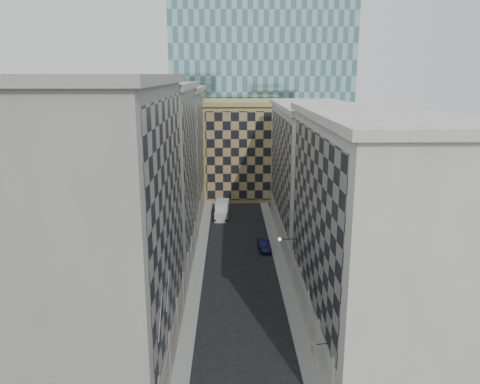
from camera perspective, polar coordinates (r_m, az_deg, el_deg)
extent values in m
cube|color=gray|center=(59.17, -5.16, -9.42)|extent=(1.50, 100.00, 0.15)
cube|color=gray|center=(59.39, 5.14, -9.32)|extent=(1.50, 100.00, 0.15)
cube|color=gray|center=(38.42, -16.02, -4.90)|extent=(10.00, 22.00, 23.00)
cube|color=gray|center=(37.02, -8.84, -2.79)|extent=(0.25, 19.36, 18.00)
cube|color=gray|center=(41.77, -8.34, -17.92)|extent=(0.45, 21.12, 3.20)
cube|color=gray|center=(36.44, -17.31, 13.02)|extent=(10.80, 22.80, 0.70)
cylinder|color=gray|center=(39.17, -9.11, -19.30)|extent=(0.90, 0.90, 4.40)
cylinder|color=gray|center=(43.83, -8.13, -15.35)|extent=(0.90, 0.90, 4.40)
cylinder|color=gray|center=(48.66, -7.37, -12.17)|extent=(0.90, 0.90, 4.40)
cube|color=gray|center=(59.31, -10.76, 1.56)|extent=(10.00, 22.00, 22.00)
cube|color=gray|center=(58.39, -6.09, 3.04)|extent=(0.25, 19.36, 17.00)
cube|color=gray|center=(61.43, -5.90, -6.99)|extent=(0.45, 21.12, 3.20)
cube|color=gray|center=(57.95, -11.28, 12.58)|extent=(10.80, 22.80, 0.70)
cylinder|color=gray|center=(53.61, -6.76, -9.57)|extent=(0.90, 0.90, 4.40)
cylinder|color=gray|center=(58.67, -6.27, -7.41)|extent=(0.90, 0.90, 4.40)
cylinder|color=gray|center=(63.80, -5.86, -5.60)|extent=(0.90, 0.90, 4.40)
cylinder|color=gray|center=(68.99, -5.51, -4.05)|extent=(0.90, 0.90, 4.40)
cube|color=gray|center=(80.79, -8.26, 4.62)|extent=(10.00, 22.00, 21.00)
cube|color=gray|center=(80.11, -4.81, 5.72)|extent=(0.25, 19.36, 16.00)
cube|color=gray|center=(82.28, -4.72, -1.46)|extent=(0.45, 21.12, 3.20)
cube|color=gray|center=(79.74, -8.54, 12.33)|extent=(10.80, 22.80, 0.70)
cylinder|color=gray|center=(74.22, -5.21, -2.73)|extent=(0.90, 0.90, 4.40)
cylinder|color=gray|center=(79.48, -4.95, -1.58)|extent=(0.90, 0.90, 4.40)
cylinder|color=gray|center=(84.78, -4.72, -0.57)|extent=(0.90, 0.90, 4.40)
cylinder|color=gray|center=(90.10, -4.52, 0.32)|extent=(0.90, 0.90, 4.40)
cube|color=beige|center=(43.20, 15.27, -4.83)|extent=(10.00, 26.00, 20.00)
cube|color=gray|center=(41.61, 8.94, -3.04)|extent=(0.25, 22.88, 15.00)
cube|color=beige|center=(45.52, 8.56, -15.03)|extent=(0.45, 24.96, 3.20)
cube|color=beige|center=(41.11, 16.22, 8.96)|extent=(10.80, 26.80, 0.70)
cylinder|color=beige|center=(40.85, 10.08, -17.81)|extent=(0.90, 0.90, 4.40)
cylinder|color=beige|center=(45.26, 8.78, -14.36)|extent=(0.90, 0.90, 4.40)
cylinder|color=beige|center=(49.82, 7.74, -11.52)|extent=(0.90, 0.90, 4.40)
cylinder|color=beige|center=(54.50, 6.89, -9.17)|extent=(0.90, 0.90, 4.40)
cube|color=beige|center=(68.71, 8.99, 2.07)|extent=(10.00, 28.00, 19.00)
cube|color=gray|center=(67.71, 4.96, 3.31)|extent=(0.25, 24.64, 14.00)
cube|color=beige|center=(70.09, 4.86, -4.26)|extent=(0.45, 26.88, 3.20)
cube|color=beige|center=(67.37, 9.31, 10.29)|extent=(10.80, 28.80, 0.70)
cube|color=tan|center=(93.32, 0.70, 5.11)|extent=(16.00, 14.00, 18.00)
cube|color=tan|center=(86.32, 0.86, 4.37)|extent=(15.20, 0.25, 16.50)
cube|color=tan|center=(92.31, 0.72, 10.88)|extent=(16.80, 14.80, 0.80)
cube|color=#302925|center=(106.55, -0.64, 8.95)|extent=(6.00, 6.00, 28.00)
cube|color=#302925|center=(106.23, -0.67, 16.87)|extent=(7.00, 7.00, 1.40)
cylinder|color=gray|center=(32.52, -9.72, -14.90)|extent=(0.10, 2.33, 2.33)
cylinder|color=gray|center=(36.03, -8.80, -11.82)|extent=(0.10, 2.33, 2.33)
cylinder|color=black|center=(51.57, 5.86, -5.73)|extent=(1.80, 0.08, 0.08)
sphere|color=#FFE5B2|center=(51.47, 4.86, -5.75)|extent=(0.36, 0.36, 0.36)
cube|color=silver|center=(77.56, -2.33, -2.98)|extent=(2.19, 2.36, 1.67)
cube|color=silver|center=(79.70, -2.19, -2.06)|extent=(2.36, 3.48, 2.88)
cylinder|color=black|center=(77.07, -3.06, -3.43)|extent=(0.34, 0.85, 0.84)
cylinder|color=black|center=(76.91, -1.68, -3.45)|extent=(0.34, 0.85, 0.84)
cylinder|color=black|center=(81.13, -2.77, -2.52)|extent=(0.34, 0.85, 0.84)
cylinder|color=black|center=(80.98, -1.46, -2.54)|extent=(0.34, 0.85, 0.84)
imported|color=#0F1338|center=(65.25, 2.96, -6.49)|extent=(1.77, 4.29, 1.38)
cylinder|color=black|center=(36.98, 10.03, -17.77)|extent=(0.91, 0.20, 0.06)
cube|color=tan|center=(37.10, 8.88, -18.44)|extent=(0.19, 0.80, 0.80)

